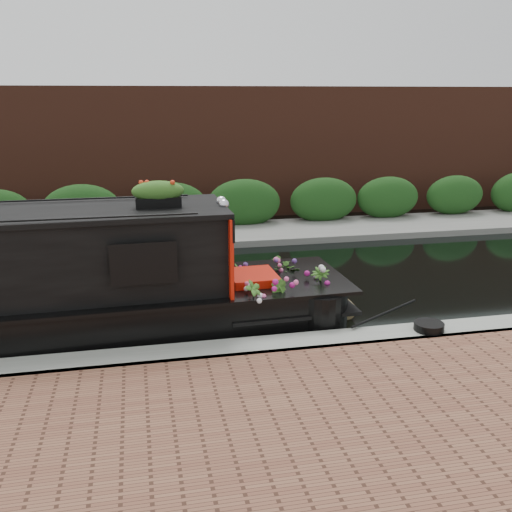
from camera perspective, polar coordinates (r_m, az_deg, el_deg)
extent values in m
plane|color=black|center=(11.43, -7.18, -3.48)|extent=(80.00, 80.00, 0.00)
cube|color=gray|center=(8.39, -5.19, -10.83)|extent=(40.00, 0.60, 0.50)
cube|color=slate|center=(15.45, -8.54, 1.60)|extent=(40.00, 2.40, 0.34)
cube|color=#1A4216|center=(16.32, -8.74, 2.36)|extent=(40.00, 1.10, 2.80)
cube|color=#52281B|center=(18.37, -9.14, 3.86)|extent=(40.00, 1.00, 8.00)
cube|color=red|center=(9.23, -3.35, 0.75)|extent=(0.11, 1.67, 1.29)
cube|color=black|center=(8.30, -11.15, -0.76)|extent=(0.86, 0.05, 0.52)
cube|color=red|center=(9.51, -0.33, -3.11)|extent=(0.79, 0.88, 0.48)
sphere|color=silver|center=(8.93, -3.24, 5.17)|extent=(0.17, 0.17, 0.17)
sphere|color=silver|center=(9.19, -3.49, 5.47)|extent=(0.17, 0.17, 0.17)
cube|color=black|center=(8.96, -9.73, 5.33)|extent=(0.70, 0.26, 0.16)
ellipsoid|color=red|center=(8.93, -9.79, 6.54)|extent=(0.76, 0.26, 0.23)
imported|color=#396C24|center=(8.78, -0.24, -4.34)|extent=(0.38, 0.36, 0.60)
imported|color=#396C24|center=(8.96, 2.44, -4.12)|extent=(0.38, 0.37, 0.54)
imported|color=#396C24|center=(10.14, 3.04, -1.69)|extent=(0.66, 0.66, 0.55)
imported|color=#396C24|center=(9.59, 6.38, -2.79)|extent=(0.43, 0.43, 0.56)
imported|color=#396C24|center=(10.10, -1.94, -1.83)|extent=(0.19, 0.28, 0.53)
cylinder|color=olive|center=(10.12, 8.84, -5.16)|extent=(0.32, 0.32, 0.32)
cylinder|color=black|center=(9.26, 16.91, -6.76)|extent=(0.46, 0.46, 0.12)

